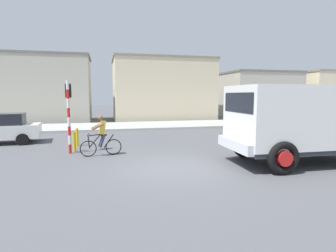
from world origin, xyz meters
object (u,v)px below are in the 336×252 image
truck_foreground (301,119)px  traffic_light_pole (69,106)px  bollard_near (74,142)px  bollard_far (77,137)px  cyclist (101,136)px  car_white_mid (259,120)px

truck_foreground → traffic_light_pole: (-8.65, 3.86, 0.40)m
traffic_light_pole → bollard_near: traffic_light_pole is taller
bollard_far → cyclist: bearing=-64.7°
traffic_light_pole → bollard_far: traffic_light_pole is taller
car_white_mid → truck_foreground: bearing=-113.0°
truck_foreground → cyclist: (-7.30, 2.99, -0.80)m
truck_foreground → car_white_mid: size_ratio=1.29×
truck_foreground → bollard_far: truck_foreground is taller
traffic_light_pole → bollard_near: (0.15, 0.27, -1.62)m
cyclist → traffic_light_pole: size_ratio=0.54×
truck_foreground → cyclist: 7.93m
cyclist → bollard_far: 2.84m
traffic_light_pole → car_white_mid: bearing=21.1°
truck_foreground → cyclist: bearing=157.7°
car_white_mid → bollard_far: size_ratio=4.71×
traffic_light_pole → bollard_far: size_ratio=3.56×
cyclist → bollard_near: cyclist is taller
car_white_mid → bollard_near: bearing=-159.8°
bollard_far → car_white_mid: bearing=14.2°
bollard_near → bollard_far: size_ratio=1.00×
bollard_near → cyclist: bearing=-43.5°
bollard_far → bollard_near: bearing=-90.0°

